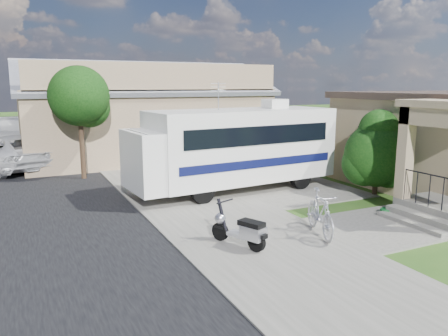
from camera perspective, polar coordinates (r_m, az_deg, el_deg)
name	(u,v)px	position (r m, az deg, el deg)	size (l,w,h in m)	color
ground	(281,230)	(11.86, 7.49, -8.04)	(120.00, 120.00, 0.00)	#1D4412
sidewalk_slab	(144,168)	(20.41, -10.42, -0.05)	(4.00, 80.00, 0.06)	#5C5A53
driveway_slab	(249,188)	(16.31, 3.31, -2.64)	(7.00, 6.00, 0.05)	#5C5A53
walk_slab	(393,225)	(13.00, 21.21, -6.90)	(4.00, 3.00, 0.05)	#5C5A53
warehouse	(141,119)	(24.22, -10.78, 6.31)	(12.50, 8.40, 5.04)	#887255
street_tree_a	(82,99)	(18.60, -18.10, 8.55)	(2.44, 2.40, 4.58)	#311F15
street_tree_b	(58,92)	(28.54, -20.87, 9.28)	(2.44, 2.40, 4.73)	#311F15
street_tree_c	(47,94)	(37.51, -22.06, 8.96)	(2.44, 2.40, 4.42)	#311F15
motorhome	(235,146)	(15.65, 1.45, 2.90)	(7.71, 2.96, 3.87)	silver
shrub	(377,152)	(16.03, 19.37, 2.03)	(2.45, 2.33, 3.00)	#311F15
scooter	(242,230)	(10.32, 2.31, -8.10)	(0.87, 1.53, 1.05)	black
bicycle	(320,215)	(11.34, 12.43, -6.04)	(0.54, 1.92, 1.15)	#B9B9C2
pickup_truck	(18,152)	(22.18, -25.35, 1.94)	(2.63, 5.71, 1.59)	silver
van	(8,134)	(29.56, -26.35, 4.03)	(2.50, 6.16, 1.79)	silver
garden_hose	(387,212)	(13.91, 20.48, -5.45)	(0.37, 0.37, 0.17)	#136126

